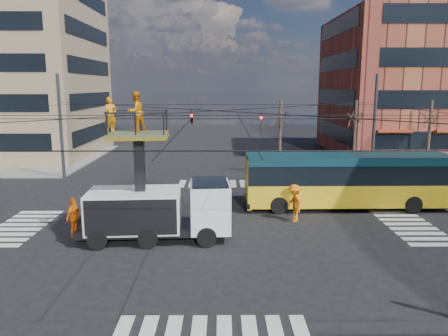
% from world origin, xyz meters
% --- Properties ---
extents(ground, '(120.00, 120.00, 0.00)m').
position_xyz_m(ground, '(0.00, 0.00, 0.00)').
color(ground, black).
rests_on(ground, ground).
extents(sidewalk_ne, '(18.00, 18.00, 0.12)m').
position_xyz_m(sidewalk_ne, '(21.00, 21.00, 0.06)').
color(sidewalk_ne, slate).
rests_on(sidewalk_ne, ground).
extents(sidewalk_nw, '(18.00, 18.00, 0.12)m').
position_xyz_m(sidewalk_nw, '(-21.00, 21.00, 0.06)').
color(sidewalk_nw, slate).
rests_on(sidewalk_nw, ground).
extents(crosswalks, '(22.40, 22.40, 0.02)m').
position_xyz_m(crosswalks, '(0.00, 0.00, 0.01)').
color(crosswalks, silver).
rests_on(crosswalks, ground).
extents(building_ne, '(20.06, 16.06, 14.00)m').
position_xyz_m(building_ne, '(21.98, 23.98, 7.00)').
color(building_ne, maroon).
rests_on(building_ne, ground).
extents(overhead_network, '(24.24, 24.24, 8.00)m').
position_xyz_m(overhead_network, '(-0.07, 0.40, 4.29)').
color(overhead_network, '#2D2D30').
rests_on(overhead_network, ground).
extents(tree_a, '(2.00, 2.00, 6.00)m').
position_xyz_m(tree_a, '(5.00, 13.50, 4.63)').
color(tree_a, '#382B21').
rests_on(tree_a, ground).
extents(tree_b, '(2.00, 2.00, 6.00)m').
position_xyz_m(tree_b, '(11.00, 13.50, 4.63)').
color(tree_b, '#382B21').
rests_on(tree_b, ground).
extents(tree_c, '(2.00, 2.00, 6.00)m').
position_xyz_m(tree_c, '(17.00, 13.50, 4.63)').
color(tree_c, '#382B21').
rests_on(tree_c, ground).
extents(utility_truck, '(7.13, 3.00, 6.85)m').
position_xyz_m(utility_truck, '(-2.64, -1.78, 2.16)').
color(utility_truck, black).
rests_on(utility_truck, ground).
extents(city_bus, '(11.77, 2.77, 3.20)m').
position_xyz_m(city_bus, '(7.58, 3.53, 1.72)').
color(city_bus, orange).
rests_on(city_bus, ground).
extents(traffic_cone, '(0.36, 0.36, 0.69)m').
position_xyz_m(traffic_cone, '(-6.36, -1.13, 0.35)').
color(traffic_cone, red).
rests_on(traffic_cone, ground).
extents(worker_ground, '(0.72, 1.20, 1.92)m').
position_xyz_m(worker_ground, '(-6.72, -1.47, 0.96)').
color(worker_ground, orange).
rests_on(worker_ground, ground).
extents(flagger, '(1.11, 1.46, 2.00)m').
position_xyz_m(flagger, '(4.15, 0.93, 1.00)').
color(flagger, orange).
rests_on(flagger, ground).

